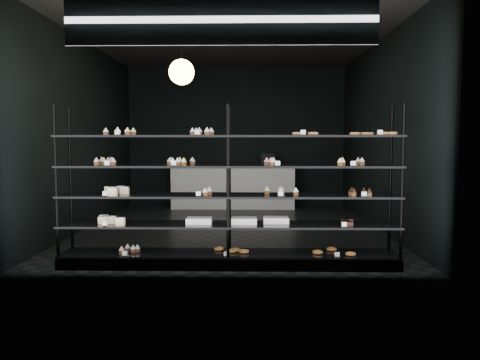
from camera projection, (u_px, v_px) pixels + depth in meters
The scene contains 5 objects.
room at pixel (231, 135), 7.92m from camera, with size 5.01×6.01×3.20m.
display_shelf at pixel (227, 214), 5.56m from camera, with size 4.00×0.50×1.91m.
signage at pixel (221, 21), 4.91m from camera, with size 3.30×0.05×0.50m.
pendant_lamp at pixel (182, 72), 6.47m from camera, with size 0.35×0.35×0.91m.
service_counter at pixel (234, 186), 10.50m from camera, with size 2.82×0.65×1.23m.
Camera 1 is at (0.30, -7.95, 1.49)m, focal length 35.00 mm.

